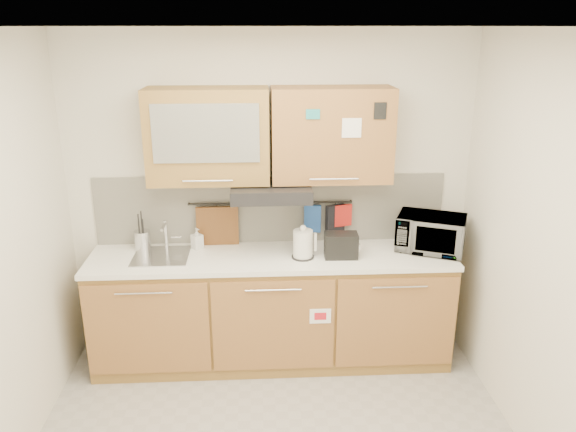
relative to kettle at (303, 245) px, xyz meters
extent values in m
plane|color=white|center=(-0.24, -1.13, 1.57)|extent=(3.20, 3.20, 0.00)
plane|color=silver|center=(-0.24, 0.37, 0.27)|extent=(3.20, 0.00, 3.20)
plane|color=silver|center=(1.36, -1.13, 0.27)|extent=(0.00, 3.00, 3.00)
cube|color=olive|center=(-0.24, 0.07, -0.59)|extent=(2.80, 0.60, 0.88)
cube|color=black|center=(-0.24, 0.07, -0.98)|extent=(2.80, 0.54, 0.10)
cube|color=#A4703A|center=(-1.17, -0.24, -0.56)|extent=(0.91, 0.02, 0.74)
cylinder|color=silver|center=(-1.17, -0.26, -0.25)|extent=(0.41, 0.01, 0.01)
cube|color=#A4703A|center=(-0.24, -0.24, -0.56)|extent=(0.91, 0.02, 0.74)
cylinder|color=silver|center=(-0.24, -0.26, -0.25)|extent=(0.41, 0.01, 0.01)
cube|color=#A4703A|center=(0.70, -0.24, -0.56)|extent=(0.91, 0.02, 0.74)
cylinder|color=silver|center=(0.70, -0.26, -0.25)|extent=(0.41, 0.01, 0.01)
cube|color=white|center=(-0.24, 0.06, -0.13)|extent=(2.82, 0.62, 0.04)
cube|color=silver|center=(-0.24, 0.36, 0.17)|extent=(2.80, 0.02, 0.56)
cube|color=olive|center=(-0.70, 0.20, 0.80)|extent=(0.90, 0.35, 0.70)
cube|color=silver|center=(-0.70, 0.01, 0.85)|extent=(0.76, 0.02, 0.42)
cube|color=#A4703A|center=(0.22, 0.20, 0.80)|extent=(0.90, 0.35, 0.70)
cube|color=white|center=(0.34, 0.02, 0.88)|extent=(0.14, 0.00, 0.14)
cube|color=black|center=(-0.24, 0.12, 0.39)|extent=(0.60, 0.46, 0.10)
cube|color=silver|center=(-1.09, 0.07, -0.11)|extent=(0.42, 0.40, 0.03)
cylinder|color=silver|center=(-1.07, 0.23, 0.01)|extent=(0.03, 0.03, 0.24)
cylinder|color=silver|center=(-1.07, 0.15, 0.11)|extent=(0.02, 0.18, 0.02)
cylinder|color=black|center=(-0.24, 0.32, 0.23)|extent=(1.30, 0.02, 0.02)
cylinder|color=#BBBBC0|center=(-1.25, 0.23, -0.03)|extent=(0.14, 0.14, 0.16)
cylinder|color=black|center=(-1.27, 0.24, 0.04)|extent=(0.01, 0.01, 0.29)
cylinder|color=black|center=(-1.23, 0.21, 0.03)|extent=(0.01, 0.01, 0.26)
cylinder|color=black|center=(-1.25, 0.25, 0.05)|extent=(0.01, 0.01, 0.32)
cylinder|color=black|center=(-1.27, 0.21, 0.01)|extent=(0.01, 0.01, 0.23)
cylinder|color=silver|center=(0.00, 0.00, 0.00)|extent=(0.17, 0.17, 0.22)
sphere|color=silver|center=(0.00, 0.00, 0.13)|extent=(0.05, 0.05, 0.05)
cube|color=silver|center=(0.09, 0.01, 0.01)|extent=(0.02, 0.03, 0.14)
cylinder|color=black|center=(0.00, 0.00, -0.10)|extent=(0.17, 0.17, 0.01)
cube|color=black|center=(0.29, 0.00, -0.01)|extent=(0.25, 0.16, 0.19)
cube|color=black|center=(0.25, 0.00, 0.08)|extent=(0.07, 0.11, 0.01)
cube|color=black|center=(0.34, -0.01, 0.08)|extent=(0.07, 0.11, 0.01)
imported|color=#999999|center=(1.01, 0.10, 0.04)|extent=(0.61, 0.52, 0.28)
imported|color=#999999|center=(-0.83, 0.23, -0.02)|extent=(0.11, 0.11, 0.17)
cube|color=brown|center=(-0.66, 0.31, 0.01)|extent=(0.34, 0.03, 0.41)
cube|color=#214B9B|center=(0.10, 0.31, 0.10)|extent=(0.14, 0.06, 0.22)
cube|color=black|center=(0.28, 0.31, 0.09)|extent=(0.16, 0.10, 0.25)
cube|color=red|center=(0.35, 0.31, 0.13)|extent=(0.15, 0.06, 0.18)
camera|label=1|loc=(-0.33, -3.95, 1.58)|focal=35.00mm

